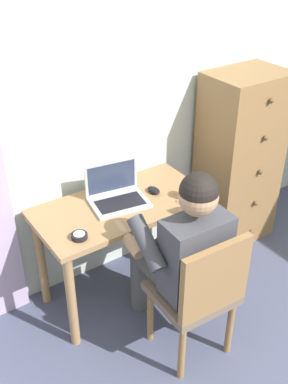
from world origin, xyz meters
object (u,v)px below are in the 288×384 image
object	(u,v)px
desk	(122,220)
laptop	(117,194)
computer_mouse	(154,190)
dresser	(239,160)
coffee_mug	(190,192)
chair	(200,292)
person_seated	(182,248)
desk_clock	(79,236)

from	to	relation	value
desk	laptop	bearing A→B (deg)	97.87
desk	computer_mouse	distance (m)	0.28
desk	laptop	world-z (taller)	laptop
dresser	coffee_mug	size ratio (longest dim) A/B	11.01
desk	coffee_mug	size ratio (longest dim) A/B	8.94
chair	person_seated	distance (m)	0.26
person_seated	chair	bearing A→B (deg)	-92.32
chair	desk_clock	world-z (taller)	chair
person_seated	laptop	world-z (taller)	person_seated
person_seated	laptop	bearing A→B (deg)	98.98
chair	computer_mouse	xyz separation A→B (m)	(0.17, 0.68, 0.25)
laptop	computer_mouse	size ratio (longest dim) A/B	3.76
laptop	desk_clock	bearing A→B (deg)	-150.77
dresser	desk_clock	world-z (taller)	dresser
dresser	chair	world-z (taller)	dresser
desk	dresser	world-z (taller)	dresser
chair	laptop	xyz separation A→B (m)	(-0.08, 0.72, 0.28)
desk	person_seated	xyz separation A→B (m)	(0.08, -0.50, 0.07)
dresser	desk_clock	bearing A→B (deg)	-170.40
dresser	laptop	distance (m)	1.08
person_seated	computer_mouse	xyz separation A→B (m)	(0.16, 0.49, 0.06)
desk	coffee_mug	distance (m)	0.46
laptop	chair	bearing A→B (deg)	-83.85
desk	dresser	xyz separation A→B (m)	(1.07, 0.08, 0.07)
dresser	person_seated	world-z (taller)	dresser
chair	coffee_mug	world-z (taller)	chair
dresser	laptop	size ratio (longest dim) A/B	3.51
desk	desk_clock	xyz separation A→B (m)	(-0.37, -0.16, 0.14)
desk_clock	chair	bearing A→B (deg)	-49.35
person_seated	computer_mouse	size ratio (longest dim) A/B	11.88
computer_mouse	desk_clock	xyz separation A→B (m)	(-0.61, -0.16, -0.00)
computer_mouse	desk_clock	size ratio (longest dim) A/B	1.11
desk	desk_clock	distance (m)	0.43
person_seated	dresser	bearing A→B (deg)	30.20
chair	laptop	distance (m)	0.78
computer_mouse	desk_clock	distance (m)	0.63
desk	desk_clock	world-z (taller)	desk_clock
computer_mouse	person_seated	bearing A→B (deg)	-111.49
dresser	chair	bearing A→B (deg)	-142.76
chair	coffee_mug	distance (m)	0.64
laptop	desk_clock	size ratio (longest dim) A/B	4.18
desk_clock	coffee_mug	world-z (taller)	coffee_mug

